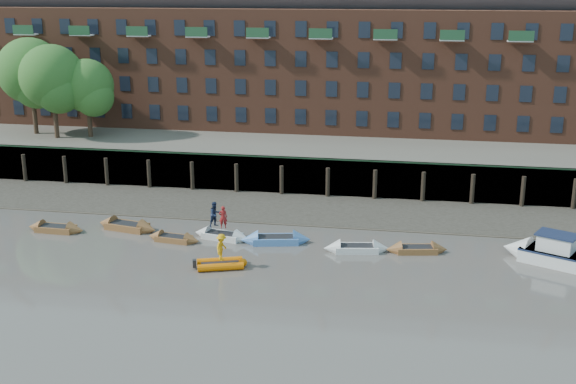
% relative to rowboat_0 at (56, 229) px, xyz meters
% --- Properties ---
extents(ground, '(220.00, 220.00, 0.00)m').
position_rel_rowboat_0_xyz_m(ground, '(16.70, -9.51, -0.23)').
color(ground, '#5B554F').
rests_on(ground, ground).
extents(foreshore, '(110.00, 8.00, 0.50)m').
position_rel_rowboat_0_xyz_m(foreshore, '(16.70, 8.49, -0.23)').
color(foreshore, '#3D382F').
rests_on(foreshore, ground).
extents(mud_band, '(110.00, 1.60, 0.10)m').
position_rel_rowboat_0_xyz_m(mud_band, '(16.70, 5.09, -0.23)').
color(mud_band, '#4C4336').
rests_on(mud_band, ground).
extents(river_wall, '(110.00, 1.23, 3.30)m').
position_rel_rowboat_0_xyz_m(river_wall, '(16.70, 12.87, 1.37)').
color(river_wall, '#2D2A26').
rests_on(river_wall, ground).
extents(bank_terrace, '(110.00, 28.00, 3.20)m').
position_rel_rowboat_0_xyz_m(bank_terrace, '(16.70, 26.49, 1.37)').
color(bank_terrace, '#5E594D').
rests_on(bank_terrace, ground).
extents(apartment_terrace, '(80.60, 15.56, 20.98)m').
position_rel_rowboat_0_xyz_m(apartment_terrace, '(16.70, 27.48, 12.60)').
color(apartment_terrace, brown).
rests_on(apartment_terrace, bank_terrace).
extents(tree_cluster, '(11.76, 7.74, 9.40)m').
position_rel_rowboat_0_xyz_m(tree_cluster, '(-8.92, 17.84, 8.78)').
color(tree_cluster, '#3A281C').
rests_on(tree_cluster, bank_terrace).
extents(rowboat_0, '(4.45, 1.44, 1.28)m').
position_rel_rowboat_0_xyz_m(rowboat_0, '(0.00, 0.00, 0.00)').
color(rowboat_0, brown).
rests_on(rowboat_0, ground).
extents(rowboat_1, '(5.09, 2.39, 1.42)m').
position_rel_rowboat_0_xyz_m(rowboat_1, '(5.02, 1.35, 0.03)').
color(rowboat_1, brown).
rests_on(rowboat_1, ground).
extents(rowboat_2, '(4.06, 1.65, 1.15)m').
position_rel_rowboat_0_xyz_m(rowboat_2, '(9.26, -0.45, -0.02)').
color(rowboat_2, brown).
rests_on(rowboat_2, ground).
extents(rowboat_3, '(4.53, 2.13, 1.27)m').
position_rel_rowboat_0_xyz_m(rowboat_3, '(12.51, 0.65, -0.00)').
color(rowboat_3, silver).
rests_on(rowboat_3, ground).
extents(rowboat_4, '(5.13, 2.42, 1.43)m').
position_rel_rowboat_0_xyz_m(rowboat_4, '(16.48, 0.45, 0.03)').
color(rowboat_4, '#4D7DBE').
rests_on(rowboat_4, ground).
extents(rowboat_5, '(4.66, 2.00, 1.31)m').
position_rel_rowboat_0_xyz_m(rowboat_5, '(22.25, -0.23, 0.00)').
color(rowboat_5, silver).
rests_on(rowboat_5, ground).
extents(rowboat_6, '(4.37, 1.98, 1.22)m').
position_rel_rowboat_0_xyz_m(rowboat_6, '(26.29, 0.33, -0.01)').
color(rowboat_6, brown).
rests_on(rowboat_6, ground).
extents(rib_tender, '(3.31, 2.40, 0.56)m').
position_rel_rowboat_0_xyz_m(rib_tender, '(13.93, -4.58, 0.02)').
color(rib_tender, orange).
rests_on(rib_tender, ground).
extents(motor_launch, '(6.69, 4.72, 2.65)m').
position_rel_rowboat_0_xyz_m(motor_launch, '(34.62, 0.11, 0.45)').
color(motor_launch, silver).
rests_on(motor_launch, ground).
extents(person_rower_a, '(0.68, 0.54, 1.64)m').
position_rel_rowboat_0_xyz_m(person_rower_a, '(12.64, 0.57, 1.45)').
color(person_rower_a, maroon).
rests_on(person_rower_a, rowboat_3).
extents(person_rower_b, '(1.11, 1.13, 1.84)m').
position_rel_rowboat_0_xyz_m(person_rower_b, '(11.99, 0.82, 1.54)').
color(person_rower_b, '#19233F').
rests_on(person_rower_b, rowboat_3).
extents(person_rib_crew, '(0.85, 1.24, 1.77)m').
position_rel_rowboat_0_xyz_m(person_rib_crew, '(13.93, -4.63, 1.18)').
color(person_rib_crew, orange).
rests_on(person_rib_crew, rib_tender).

